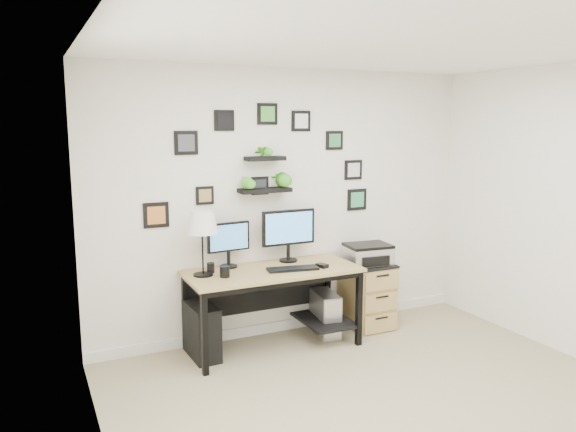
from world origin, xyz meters
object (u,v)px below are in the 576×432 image
table_lamp (202,224)px  printer (368,254)px  monitor_left (229,241)px  monitor_right (288,231)px  desk (275,281)px  pc_tower_black (202,330)px  pc_tower_grey (325,314)px  mug (225,272)px  file_cabinet (367,295)px

table_lamp → printer: (1.73, 0.01, -0.44)m
monitor_left → table_lamp: size_ratio=0.74×
monitor_right → table_lamp: table_lamp is taller
table_lamp → printer: table_lamp is taller
desk → pc_tower_black: desk is taller
pc_tower_black → pc_tower_grey: (1.26, -0.02, -0.03)m
table_lamp → pc_tower_grey: 1.59m
printer → pc_tower_grey: bearing=-178.6°
monitor_left → pc_tower_black: bearing=-153.8°
monitor_left → monitor_right: size_ratio=0.78×
mug → table_lamp: bearing=139.6°
monitor_right → mug: size_ratio=5.56×
monitor_left → printer: bearing=-6.5°
mug → file_cabinet: mug is taller
desk → pc_tower_grey: bearing=3.2°
monitor_right → file_cabinet: bearing=-7.9°
file_cabinet → desk: bearing=-176.9°
monitor_left → mug: monitor_left is taller
monitor_left → monitor_right: monitor_right is taller
printer → desk: bearing=-177.7°
monitor_left → pc_tower_black: size_ratio=0.88×
monitor_right → pc_tower_black: bearing=-172.1°
table_lamp → desk: bearing=-3.1°
monitor_left → file_cabinet: size_ratio=0.64×
mug → pc_tower_black: bearing=141.7°
desk → pc_tower_black: (-0.70, 0.05, -0.38)m
printer → table_lamp: bearing=-179.8°
pc_tower_black → printer: bearing=-2.0°
table_lamp → mug: size_ratio=5.88×
file_cabinet → monitor_right: bearing=172.1°
file_cabinet → pc_tower_grey: bearing=-176.9°
monitor_left → table_lamp: table_lamp is taller
monitor_left → printer: size_ratio=0.92×
desk → monitor_left: monitor_left is taller
desk → file_cabinet: bearing=3.1°
pc_tower_black → pc_tower_grey: 1.26m
monitor_left → pc_tower_grey: size_ratio=0.93×
monitor_right → pc_tower_black: (-0.92, -0.13, -0.81)m
monitor_right → table_lamp: (-0.90, -0.14, 0.16)m
mug → file_cabinet: size_ratio=0.15×
pc_tower_grey → printer: printer is taller
pc_tower_black → monitor_right: bearing=6.1°
desk → table_lamp: (-0.67, 0.04, 0.59)m
monitor_left → pc_tower_black: (-0.33, -0.16, -0.76)m
mug → pc_tower_black: (-0.18, 0.14, -0.56)m
monitor_right → pc_tower_grey: monitor_right is taller
monitor_left → printer: monitor_left is taller
monitor_right → pc_tower_grey: size_ratio=1.19×
pc_tower_black → pc_tower_grey: size_ratio=1.06×
desk → printer: (1.05, 0.04, 0.14)m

